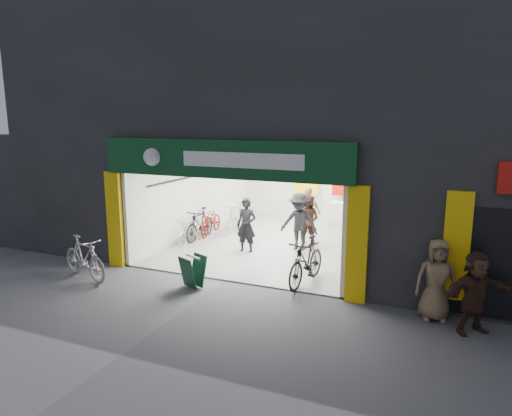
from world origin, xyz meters
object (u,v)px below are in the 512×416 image
Objects in this scene: parked_bike at (84,258)px; pedestrian_near at (436,280)px; bike_left_front at (192,231)px; bike_right_front at (306,261)px; sandwich_board at (193,271)px.

pedestrian_near is at bearing -66.47° from parked_bike.
parked_bike is (-0.80, -3.88, 0.13)m from bike_left_front.
bike_right_front is 2.50× the size of sandwich_board.
parked_bike is 2.38× the size of sandwich_board.
bike_left_front is at bearing 5.57° from parked_bike.
sandwich_board is (2.82, 0.53, -0.13)m from parked_bike.
bike_right_front reaches higher than bike_left_front.
parked_bike reaches higher than bike_left_front.
bike_right_front is 2.74m from sandwich_board.
pedestrian_near is 2.16× the size of sandwich_board.
pedestrian_near reaches higher than parked_bike.
pedestrian_near is at bearing -9.67° from bike_right_front.
pedestrian_near is (7.38, -2.98, 0.41)m from bike_left_front.
bike_right_front is 1.16× the size of pedestrian_near.
parked_bike is at bearing -153.67° from bike_right_front.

